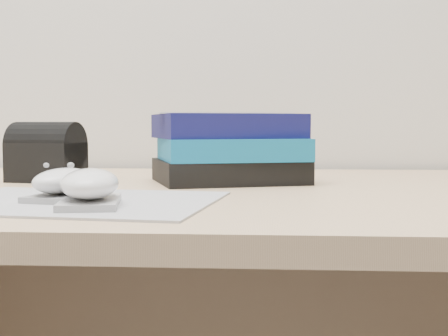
# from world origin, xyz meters

# --- Properties ---
(desk) EXTENTS (1.60, 0.80, 0.73)m
(desk) POSITION_xyz_m (0.00, 1.64, 0.50)
(desk) COLOR tan
(desk) RESTS_ON ground
(mousepad) EXTENTS (0.37, 0.30, 0.00)m
(mousepad) POSITION_xyz_m (-0.25, 1.39, 0.73)
(mousepad) COLOR gray
(mousepad) RESTS_ON desk
(mouse_rear) EXTENTS (0.08, 0.12, 0.05)m
(mouse_rear) POSITION_xyz_m (-0.26, 1.40, 0.75)
(mouse_rear) COLOR gray
(mouse_rear) RESTS_ON mousepad
(mouse_front) EXTENTS (0.09, 0.13, 0.05)m
(mouse_front) POSITION_xyz_m (-0.21, 1.34, 0.75)
(mouse_front) COLOR #99999B
(mouse_front) RESTS_ON mousepad
(book_stack) EXTENTS (0.28, 0.25, 0.11)m
(book_stack) POSITION_xyz_m (-0.07, 1.67, 0.79)
(book_stack) COLOR black
(book_stack) RESTS_ON desk
(pouch) EXTENTS (0.13, 0.10, 0.10)m
(pouch) POSITION_xyz_m (-0.38, 1.66, 0.78)
(pouch) COLOR black
(pouch) RESTS_ON desk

